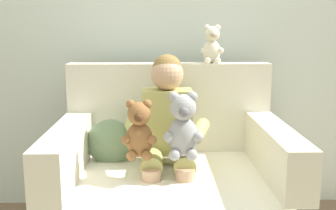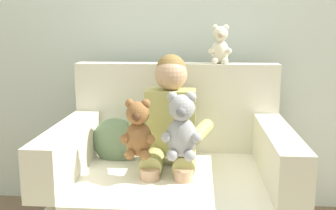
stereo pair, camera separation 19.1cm
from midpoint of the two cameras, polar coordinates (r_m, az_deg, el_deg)
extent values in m
cube|color=silver|center=(2.58, 3.81, 14.19)|extent=(6.00, 0.10, 2.60)
cube|color=white|center=(2.01, 3.17, -11.68)|extent=(0.88, 0.76, 0.12)
cube|color=silver|center=(2.35, 3.53, -0.26)|extent=(1.16, 0.14, 0.51)
cube|color=silver|center=(2.03, -11.47, -6.34)|extent=(0.14, 0.76, 0.24)
cube|color=silver|center=(2.01, 18.09, -6.84)|extent=(0.14, 0.76, 0.24)
cube|color=tan|center=(2.12, 2.98, -2.37)|extent=(0.26, 0.16, 0.34)
sphere|color=tan|center=(2.08, 3.05, 4.37)|extent=(0.17, 0.17, 0.17)
sphere|color=olive|center=(2.09, 3.07, 5.09)|extent=(0.16, 0.16, 0.16)
cylinder|color=tan|center=(2.05, 0.57, -7.81)|extent=(0.11, 0.26, 0.11)
cylinder|color=tan|center=(1.98, 0.30, -13.13)|extent=(0.09, 0.09, 0.30)
cylinder|color=tan|center=(2.04, 5.09, -7.89)|extent=(0.11, 0.26, 0.11)
cylinder|color=tan|center=(1.98, 5.05, -13.23)|extent=(0.09, 0.09, 0.30)
cylinder|color=tan|center=(2.02, -1.66, -3.63)|extent=(0.13, 0.27, 0.07)
cylinder|color=tan|center=(2.01, 7.45, -3.78)|extent=(0.13, 0.27, 0.07)
ellipsoid|color=#9E9EA3|center=(1.90, 4.84, -4.65)|extent=(0.15, 0.12, 0.19)
sphere|color=#9E9EA3|center=(1.85, 4.92, -0.42)|extent=(0.12, 0.12, 0.12)
sphere|color=slate|center=(1.80, 4.92, -1.07)|extent=(0.05, 0.05, 0.05)
sphere|color=#9E9EA3|center=(1.85, 3.60, 1.14)|extent=(0.05, 0.05, 0.05)
sphere|color=#9E9EA3|center=(1.86, 2.71, -4.64)|extent=(0.05, 0.05, 0.05)
sphere|color=#9E9EA3|center=(1.86, 3.57, -7.18)|extent=(0.05, 0.05, 0.05)
sphere|color=#9E9EA3|center=(1.85, 6.28, 1.10)|extent=(0.05, 0.05, 0.05)
sphere|color=#9E9EA3|center=(1.86, 7.00, -4.70)|extent=(0.05, 0.05, 0.05)
sphere|color=#9E9EA3|center=(1.86, 6.06, -7.22)|extent=(0.05, 0.05, 0.05)
ellipsoid|color=brown|center=(1.90, -1.35, -4.88)|extent=(0.13, 0.11, 0.17)
sphere|color=brown|center=(1.86, -1.40, -1.18)|extent=(0.11, 0.11, 0.11)
sphere|color=#4C2D19|center=(1.82, -1.56, -1.76)|extent=(0.04, 0.04, 0.04)
sphere|color=brown|center=(1.86, -2.56, 0.19)|extent=(0.04, 0.04, 0.04)
sphere|color=brown|center=(1.88, -3.32, -4.86)|extent=(0.04, 0.04, 0.04)
sphere|color=brown|center=(1.88, -2.58, -7.10)|extent=(0.05, 0.05, 0.05)
sphere|color=brown|center=(1.86, -0.22, 0.15)|extent=(0.04, 0.04, 0.04)
sphere|color=brown|center=(1.87, 0.42, -4.95)|extent=(0.04, 0.04, 0.04)
sphere|color=brown|center=(1.87, -0.41, -7.16)|extent=(0.05, 0.05, 0.05)
ellipsoid|color=silver|center=(2.32, 9.76, 7.47)|extent=(0.10, 0.09, 0.13)
sphere|color=silver|center=(2.31, 9.86, 9.94)|extent=(0.09, 0.09, 0.09)
sphere|color=tan|center=(2.27, 9.94, 9.76)|extent=(0.03, 0.03, 0.03)
sphere|color=silver|center=(2.31, 9.12, 10.81)|extent=(0.03, 0.03, 0.03)
sphere|color=silver|center=(2.29, 8.61, 7.62)|extent=(0.03, 0.03, 0.03)
sphere|color=silver|center=(2.28, 9.10, 6.20)|extent=(0.04, 0.04, 0.04)
sphere|color=silver|center=(2.32, 10.63, 10.76)|extent=(0.03, 0.03, 0.03)
sphere|color=silver|center=(2.30, 11.02, 7.56)|extent=(0.03, 0.03, 0.03)
sphere|color=silver|center=(2.29, 10.50, 6.16)|extent=(0.04, 0.04, 0.04)
ellipsoid|color=slate|center=(2.21, -5.01, -5.19)|extent=(0.26, 0.13, 0.26)
camera|label=1|loc=(0.10, -87.14, 0.56)|focal=42.86mm
camera|label=2|loc=(0.10, 92.86, -0.56)|focal=42.86mm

